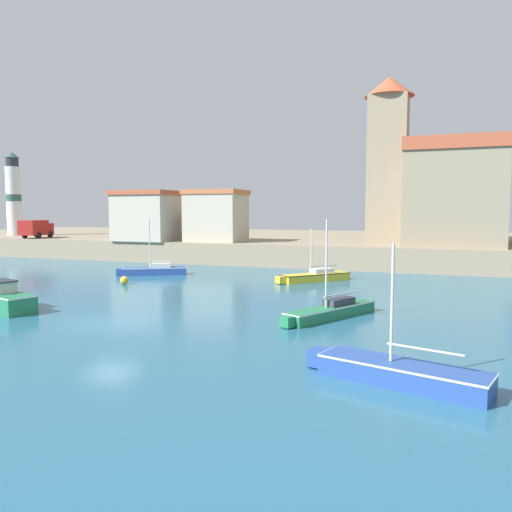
% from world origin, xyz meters
% --- Properties ---
extents(ground_plane, '(200.00, 200.00, 0.00)m').
position_xyz_m(ground_plane, '(0.00, 0.00, 0.00)').
color(ground_plane, '#28607F').
extents(quay_seawall, '(120.00, 40.00, 2.25)m').
position_xyz_m(quay_seawall, '(0.00, 45.96, 1.13)').
color(quay_seawall, gray).
rests_on(quay_seawall, ground).
extents(sailboat_yellow_0, '(5.08, 5.52, 4.20)m').
position_xyz_m(sailboat_yellow_0, '(5.79, 18.28, 0.39)').
color(sailboat_yellow_0, yellow).
rests_on(sailboat_yellow_0, ground).
extents(motorboat_green_1, '(5.76, 3.08, 2.57)m').
position_xyz_m(motorboat_green_1, '(-7.98, 0.81, 0.64)').
color(motorboat_green_1, '#237A4C').
rests_on(motorboat_green_1, ground).
extents(sailboat_blue_2, '(5.64, 3.85, 4.85)m').
position_xyz_m(sailboat_blue_2, '(-8.34, 17.30, 0.42)').
color(sailboat_blue_2, '#284C9E').
rests_on(sailboat_blue_2, ground).
extents(sailboat_blue_3, '(6.09, 2.88, 4.51)m').
position_xyz_m(sailboat_blue_3, '(13.97, -3.82, 0.38)').
color(sailboat_blue_3, '#284C9E').
rests_on(sailboat_blue_3, ground).
extents(sailboat_green_4, '(3.79, 6.36, 5.13)m').
position_xyz_m(sailboat_green_4, '(9.87, 5.17, 0.40)').
color(sailboat_green_4, '#237A4C').
rests_on(sailboat_green_4, ground).
extents(mooring_buoy, '(0.63, 0.63, 0.63)m').
position_xyz_m(mooring_buoy, '(-7.40, 11.60, 0.31)').
color(mooring_buoy, yellow).
rests_on(mooring_buoy, ground).
extents(church, '(13.34, 17.89, 16.87)m').
position_xyz_m(church, '(15.07, 35.43, 7.84)').
color(church, gray).
rests_on(church, quay_seawall).
extents(lighthouse, '(1.98, 1.98, 11.34)m').
position_xyz_m(lighthouse, '(-40.00, 32.55, 7.73)').
color(lighthouse, silver).
rests_on(lighthouse, quay_seawall).
extents(harbor_shed_near_wharf, '(6.20, 4.88, 5.59)m').
position_xyz_m(harbor_shed_near_wharf, '(-8.00, 29.38, 5.07)').
color(harbor_shed_near_wharf, '#BCB29E').
rests_on(harbor_shed_near_wharf, quay_seawall).
extents(harbor_shed_mid_row, '(6.81, 7.20, 5.57)m').
position_xyz_m(harbor_shed_mid_row, '(-16.00, 29.10, 5.06)').
color(harbor_shed_mid_row, '#BCB29E').
rests_on(harbor_shed_mid_row, quay_seawall).
extents(truck_on_quay, '(2.72, 4.56, 2.20)m').
position_xyz_m(truck_on_quay, '(-31.94, 28.11, 3.47)').
color(truck_on_quay, '#AD1E19').
rests_on(truck_on_quay, quay_seawall).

